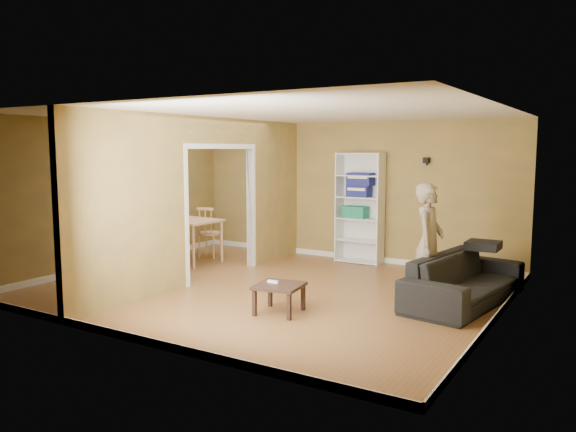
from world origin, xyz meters
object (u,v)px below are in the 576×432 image
object	(u,v)px
coffee_table	(279,288)
dining_table	(184,223)
sofa	(465,272)
person	(429,232)
chair_near	(169,239)
chair_left	(155,235)
bookshelf	(361,208)
chair_far	(210,232)

from	to	relation	value
coffee_table	dining_table	world-z (taller)	dining_table
coffee_table	sofa	bearing A→B (deg)	41.62
person	dining_table	world-z (taller)	person
coffee_table	chair_near	world-z (taller)	chair_near
chair_near	chair_left	bearing A→B (deg)	132.33
sofa	coffee_table	distance (m)	2.56
dining_table	chair_left	size ratio (longest dim) A/B	1.46
dining_table	chair_near	size ratio (longest dim) A/B	1.26
sofa	dining_table	world-z (taller)	sofa
bookshelf	chair_left	world-z (taller)	bookshelf
chair_left	chair_far	bearing A→B (deg)	144.19
chair_far	person	bearing A→B (deg)	156.05
dining_table	bookshelf	bearing A→B (deg)	30.83
person	coffee_table	size ratio (longest dim) A/B	3.38
sofa	dining_table	size ratio (longest dim) A/B	1.79
dining_table	chair_far	world-z (taller)	chair_far
person	dining_table	size ratio (longest dim) A/B	1.50
person	chair_near	size ratio (longest dim) A/B	1.89
bookshelf	coffee_table	xyz separation A→B (m)	(0.46, -3.59, -0.69)
person	chair_left	size ratio (longest dim) A/B	2.19
coffee_table	chair_left	xyz separation A→B (m)	(-4.06, 1.93, 0.12)
chair_left	chair_far	distance (m)	1.06
chair_near	coffee_table	bearing A→B (deg)	-38.12
person	chair_far	world-z (taller)	person
chair_left	chair_near	size ratio (longest dim) A/B	0.86
dining_table	coffee_table	bearing A→B (deg)	-30.15
dining_table	chair_left	distance (m)	0.83
dining_table	chair_far	size ratio (longest dim) A/B	1.29
dining_table	chair_left	bearing A→B (deg)	178.35
coffee_table	chair_far	distance (m)	4.06
bookshelf	sofa	bearing A→B (deg)	-38.45
bookshelf	chair_left	size ratio (longest dim) A/B	2.31
chair_left	chair_far	size ratio (longest dim) A/B	0.88
coffee_table	chair_far	world-z (taller)	chair_far
sofa	coffee_table	world-z (taller)	sofa
sofa	dining_table	xyz separation A→B (m)	(-5.20, 0.21, 0.29)
dining_table	person	bearing A→B (deg)	-3.87
person	coffee_table	world-z (taller)	person
bookshelf	dining_table	distance (m)	3.30
sofa	chair_left	size ratio (longest dim) A/B	2.61
coffee_table	chair_left	world-z (taller)	chair_left
chair_left	chair_near	bearing A→B (deg)	77.79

